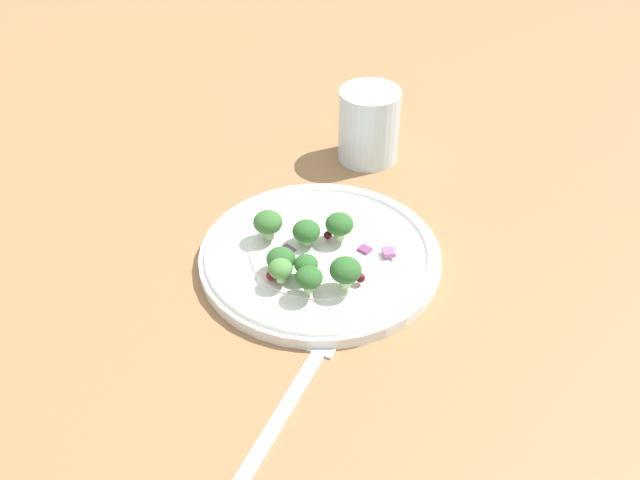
# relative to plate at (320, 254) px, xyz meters

# --- Properties ---
(ground_plane) EXTENTS (1.80, 1.80, 0.02)m
(ground_plane) POSITION_rel_plate_xyz_m (0.03, 0.01, -0.02)
(ground_plane) COLOR olive
(plate) EXTENTS (0.24, 0.24, 0.02)m
(plate) POSITION_rel_plate_xyz_m (0.00, 0.00, 0.00)
(plate) COLOR white
(plate) RESTS_ON ground_plane
(dressing_pool) EXTENTS (0.14, 0.14, 0.00)m
(dressing_pool) POSITION_rel_plate_xyz_m (0.00, 0.00, 0.00)
(dressing_pool) COLOR white
(dressing_pool) RESTS_ON plate
(broccoli_floret_0) EXTENTS (0.03, 0.03, 0.03)m
(broccoli_floret_0) POSITION_rel_plate_xyz_m (-0.02, 0.00, 0.02)
(broccoli_floret_0) COLOR #ADD18E
(broccoli_floret_0) RESTS_ON plate
(broccoli_floret_1) EXTENTS (0.02, 0.02, 0.02)m
(broccoli_floret_1) POSITION_rel_plate_xyz_m (0.01, -0.04, 0.02)
(broccoli_floret_1) COLOR #ADD18E
(broccoli_floret_1) RESTS_ON plate
(broccoli_floret_2) EXTENTS (0.03, 0.03, 0.03)m
(broccoli_floret_2) POSITION_rel_plate_xyz_m (-0.02, -0.05, 0.02)
(broccoli_floret_2) COLOR #ADD18E
(broccoli_floret_2) RESTS_ON plate
(broccoli_floret_3) EXTENTS (0.03, 0.03, 0.03)m
(broccoli_floret_3) POSITION_rel_plate_xyz_m (-0.05, -0.01, 0.03)
(broccoli_floret_3) COLOR #8EB77A
(broccoli_floret_3) RESTS_ON plate
(broccoli_floret_4) EXTENTS (0.03, 0.03, 0.03)m
(broccoli_floret_4) POSITION_rel_plate_xyz_m (0.05, -0.04, 0.03)
(broccoli_floret_4) COLOR #ADD18E
(broccoli_floret_4) RESTS_ON plate
(broccoli_floret_5) EXTENTS (0.02, 0.02, 0.02)m
(broccoli_floret_5) POSITION_rel_plate_xyz_m (-0.01, -0.06, 0.02)
(broccoli_floret_5) COLOR #9EC684
(broccoli_floret_5) RESTS_ON plate
(broccoli_floret_6) EXTENTS (0.03, 0.03, 0.03)m
(broccoli_floret_6) POSITION_rel_plate_xyz_m (0.01, 0.02, 0.03)
(broccoli_floret_6) COLOR #ADD18E
(broccoli_floret_6) RESTS_ON plate
(broccoli_floret_7) EXTENTS (0.03, 0.03, 0.03)m
(broccoli_floret_7) POSITION_rel_plate_xyz_m (0.02, -0.06, 0.03)
(broccoli_floret_7) COLOR #8EB77A
(broccoli_floret_7) RESTS_ON plate
(cranberry_0) EXTENTS (0.01, 0.01, 0.01)m
(cranberry_0) POSITION_rel_plate_xyz_m (0.02, -0.04, 0.01)
(cranberry_0) COLOR maroon
(cranberry_0) RESTS_ON plate
(cranberry_1) EXTENTS (0.01, 0.01, 0.01)m
(cranberry_1) POSITION_rel_plate_xyz_m (-0.03, -0.04, 0.01)
(cranberry_1) COLOR #4C0A14
(cranberry_1) RESTS_ON plate
(cranberry_2) EXTENTS (0.01, 0.01, 0.01)m
(cranberry_2) POSITION_rel_plate_xyz_m (0.06, -0.03, 0.01)
(cranberry_2) COLOR #4C0A14
(cranberry_2) RESTS_ON plate
(cranberry_3) EXTENTS (0.01, 0.01, 0.01)m
(cranberry_3) POSITION_rel_plate_xyz_m (-0.00, 0.02, 0.01)
(cranberry_3) COLOR #4C0A14
(cranberry_3) RESTS_ON plate
(cranberry_4) EXTENTS (0.01, 0.01, 0.01)m
(cranberry_4) POSITION_rel_plate_xyz_m (-0.02, -0.06, 0.01)
(cranberry_4) COLOR maroon
(cranberry_4) RESTS_ON plate
(onion_bit_0) EXTENTS (0.02, 0.02, 0.00)m
(onion_bit_0) POSITION_rel_plate_xyz_m (-0.03, -0.02, 0.01)
(onion_bit_0) COLOR #843D75
(onion_bit_0) RESTS_ON plate
(onion_bit_1) EXTENTS (0.01, 0.01, 0.00)m
(onion_bit_1) POSITION_rel_plate_xyz_m (0.04, 0.02, 0.01)
(onion_bit_1) COLOR #843D75
(onion_bit_1) RESTS_ON plate
(onion_bit_2) EXTENTS (0.02, 0.02, 0.00)m
(onion_bit_2) POSITION_rel_plate_xyz_m (0.06, 0.02, 0.01)
(onion_bit_2) COLOR #A35B93
(onion_bit_2) RESTS_ON plate
(fork) EXTENTS (0.03, 0.19, 0.01)m
(fork) POSITION_rel_plate_xyz_m (0.06, -0.16, -0.01)
(fork) COLOR silver
(fork) RESTS_ON ground_plane
(water_glass) EXTENTS (0.07, 0.07, 0.09)m
(water_glass) POSITION_rel_plate_xyz_m (-0.04, 0.20, 0.04)
(water_glass) COLOR silver
(water_glass) RESTS_ON ground_plane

